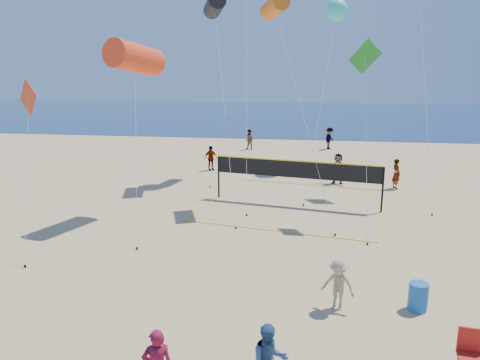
# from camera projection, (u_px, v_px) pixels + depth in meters

# --- Properties ---
(ocean) EXTENTS (140.00, 50.00, 0.03)m
(ocean) POSITION_uv_depth(u_px,v_px,m) (300.00, 115.00, 70.73)
(ocean) COLOR navy
(ocean) RESTS_ON ground
(bystander_b) EXTENTS (1.17, 0.91, 1.59)m
(bystander_b) POSITION_uv_depth(u_px,v_px,m) (338.00, 285.00, 13.95)
(bystander_b) COLOR tan
(bystander_b) RESTS_ON ground
(far_person_0) EXTENTS (1.06, 0.98, 1.75)m
(far_person_0) POSITION_uv_depth(u_px,v_px,m) (211.00, 158.00, 32.82)
(far_person_0) COLOR gray
(far_person_0) RESTS_ON ground
(far_person_1) EXTENTS (1.85, 0.98, 1.90)m
(far_person_1) POSITION_uv_depth(u_px,v_px,m) (338.00, 169.00, 29.10)
(far_person_1) COLOR gray
(far_person_1) RESTS_ON ground
(far_person_2) EXTENTS (0.63, 0.77, 1.82)m
(far_person_2) POSITION_uv_depth(u_px,v_px,m) (396.00, 174.00, 27.82)
(far_person_2) COLOR gray
(far_person_2) RESTS_ON ground
(far_person_3) EXTENTS (1.04, 0.92, 1.79)m
(far_person_3) POSITION_uv_depth(u_px,v_px,m) (250.00, 140.00, 40.94)
(far_person_3) COLOR gray
(far_person_3) RESTS_ON ground
(far_person_4) EXTENTS (1.21, 1.43, 1.91)m
(far_person_4) POSITION_uv_depth(u_px,v_px,m) (330.00, 138.00, 41.22)
(far_person_4) COLOR gray
(far_person_4) RESTS_ON ground
(camp_chair) EXTENTS (0.69, 0.82, 1.28)m
(camp_chair) POSITION_uv_depth(u_px,v_px,m) (472.00, 350.00, 10.97)
(camp_chair) COLOR red
(camp_chair) RESTS_ON ground
(trash_barrel) EXTENTS (0.73, 0.73, 0.86)m
(trash_barrel) POSITION_uv_depth(u_px,v_px,m) (418.00, 297.00, 14.00)
(trash_barrel) COLOR #1A5DAF
(trash_barrel) RESTS_ON ground
(volleyball_net) EXTENTS (10.38, 10.26, 2.39)m
(volleyball_net) POSITION_uv_depth(u_px,v_px,m) (296.00, 174.00, 24.47)
(volleyball_net) COLOR black
(volleyball_net) RESTS_ON ground
(kite_0) EXTENTS (2.46, 6.14, 8.37)m
(kite_0) POSITION_uv_depth(u_px,v_px,m) (135.00, 58.00, 21.38)
(kite_0) COLOR #F8421B
(kite_0) RESTS_ON ground
(kite_1) EXTENTS (3.56, 10.09, 11.29)m
(kite_1) POSITION_uv_depth(u_px,v_px,m) (214.00, 6.00, 27.37)
(kite_1) COLOR black
(kite_1) RESTS_ON ground
(kite_2) EXTENTS (4.03, 6.03, 10.58)m
(kite_2) POSITION_uv_depth(u_px,v_px,m) (275.00, 7.00, 22.98)
(kite_2) COLOR orange
(kite_2) RESTS_ON ground
(kite_3) EXTENTS (1.75, 3.43, 6.70)m
(kite_3) POSITION_uv_depth(u_px,v_px,m) (28.00, 105.00, 18.55)
(kite_3) COLOR red
(kite_3) RESTS_ON ground
(kite_4) EXTENTS (1.38, 3.98, 8.35)m
(kite_4) POSITION_uv_depth(u_px,v_px,m) (365.00, 66.00, 20.73)
(kite_4) COLOR #239128
(kite_4) RESTS_ON ground
(kite_7) EXTENTS (2.59, 11.10, 11.58)m
(kite_7) POSITION_uv_depth(u_px,v_px,m) (337.00, 10.00, 31.60)
(kite_7) COLOR #35E1DF
(kite_7) RESTS_ON ground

